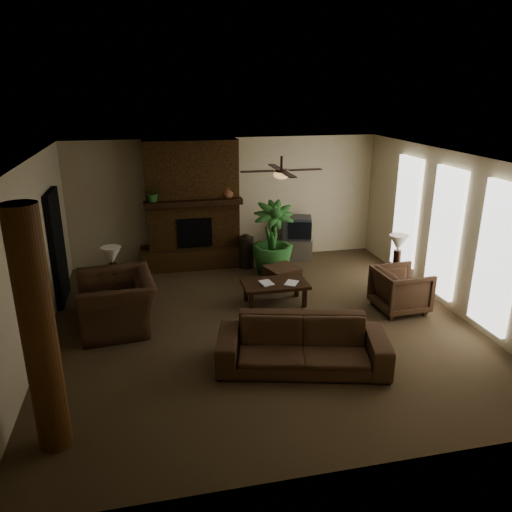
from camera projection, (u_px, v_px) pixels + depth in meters
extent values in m
plane|color=brown|center=(261.00, 324.00, 8.42)|extent=(7.00, 7.00, 0.00)
plane|color=silver|center=(262.00, 159.00, 7.51)|extent=(7.00, 7.00, 0.00)
plane|color=#C6B78F|center=(227.00, 200.00, 11.20)|extent=(7.00, 0.00, 7.00)
plane|color=#C6B78F|center=(343.00, 355.00, 4.74)|extent=(7.00, 0.00, 7.00)
plane|color=#C6B78F|center=(31.00, 262.00, 7.25)|extent=(0.00, 7.00, 7.00)
plane|color=#C6B78F|center=(454.00, 233.00, 8.68)|extent=(0.00, 7.00, 7.00)
cube|color=#503215|center=(193.00, 204.00, 10.80)|extent=(2.00, 0.50, 2.80)
cube|color=#503215|center=(195.00, 256.00, 11.09)|extent=(2.40, 0.70, 0.45)
cube|color=black|center=(195.00, 233.00, 10.75)|extent=(0.75, 0.04, 0.65)
cube|color=black|center=(194.00, 203.00, 10.51)|extent=(2.10, 0.28, 0.12)
cube|color=white|center=(406.00, 214.00, 10.16)|extent=(0.08, 0.85, 2.35)
cube|color=white|center=(445.00, 233.00, 8.87)|extent=(0.08, 0.85, 2.35)
cube|color=white|center=(496.00, 258.00, 7.58)|extent=(0.08, 0.85, 2.35)
cylinder|color=#593416|center=(39.00, 334.00, 5.15)|extent=(0.36, 0.36, 2.80)
cube|color=black|center=(57.00, 247.00, 9.04)|extent=(0.10, 1.00, 2.10)
cylinder|color=black|center=(282.00, 164.00, 7.91)|extent=(0.04, 0.04, 0.24)
cylinder|color=black|center=(281.00, 171.00, 7.95)|extent=(0.20, 0.20, 0.06)
ellipsoid|color=#F2BF72|center=(281.00, 175.00, 7.96)|extent=(0.26, 0.26, 0.14)
cube|color=black|center=(305.00, 170.00, 8.02)|extent=(0.55, 0.12, 0.01)
cube|color=black|center=(257.00, 171.00, 7.86)|extent=(0.55, 0.12, 0.01)
cube|color=black|center=(275.00, 167.00, 8.31)|extent=(0.12, 0.55, 0.01)
cube|color=black|center=(288.00, 175.00, 7.57)|extent=(0.12, 0.55, 0.01)
imported|color=#442E1D|center=(303.00, 337.00, 7.01)|extent=(2.53, 1.29, 0.95)
imported|color=#442E1D|center=(116.00, 294.00, 8.14)|extent=(1.05, 1.47, 1.20)
imported|color=#442E1D|center=(401.00, 288.00, 8.81)|extent=(0.84, 0.89, 0.87)
cube|color=black|center=(275.00, 284.00, 9.08)|extent=(1.20, 0.70, 0.06)
cube|color=black|center=(251.00, 303.00, 8.82)|extent=(0.07, 0.07, 0.37)
cube|color=black|center=(305.00, 298.00, 9.02)|extent=(0.07, 0.07, 0.37)
cube|color=black|center=(246.00, 292.00, 9.28)|extent=(0.07, 0.07, 0.37)
cube|color=black|center=(297.00, 287.00, 9.48)|extent=(0.07, 0.07, 0.37)
cube|color=#442E1D|center=(282.00, 276.00, 10.00)|extent=(0.75, 0.75, 0.40)
cube|color=#ACACAE|center=(293.00, 248.00, 11.56)|extent=(0.95, 0.69, 0.50)
cube|color=#333335|center=(297.00, 228.00, 11.37)|extent=(0.76, 0.66, 0.52)
cube|color=black|center=(300.00, 231.00, 11.13)|extent=(0.51, 0.17, 0.40)
cylinder|color=black|center=(246.00, 252.00, 10.98)|extent=(0.34, 0.34, 0.70)
sphere|color=black|center=(246.00, 241.00, 10.90)|extent=(0.34, 0.34, 0.34)
imported|color=#2C6126|center=(272.00, 254.00, 10.57)|extent=(0.97, 1.62, 0.88)
cube|color=black|center=(115.00, 297.00, 8.84)|extent=(0.66, 0.66, 0.55)
cylinder|color=black|center=(113.00, 272.00, 8.73)|extent=(0.16, 0.16, 0.35)
cone|color=#EDE2C9|center=(112.00, 255.00, 8.63)|extent=(0.42, 0.42, 0.30)
cube|color=black|center=(394.00, 281.00, 9.55)|extent=(0.61, 0.61, 0.55)
cylinder|color=black|center=(397.00, 259.00, 9.42)|extent=(0.16, 0.16, 0.35)
cone|color=#EDE2C9|center=(398.00, 243.00, 9.31)|extent=(0.40, 0.40, 0.30)
imported|color=#2C6126|center=(153.00, 194.00, 10.28)|extent=(0.39, 0.43, 0.33)
imported|color=brown|center=(228.00, 193.00, 10.65)|extent=(0.26, 0.26, 0.22)
imported|color=#999999|center=(261.00, 277.00, 8.92)|extent=(0.22, 0.06, 0.29)
imported|color=#999999|center=(286.00, 276.00, 9.00)|extent=(0.19, 0.13, 0.29)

